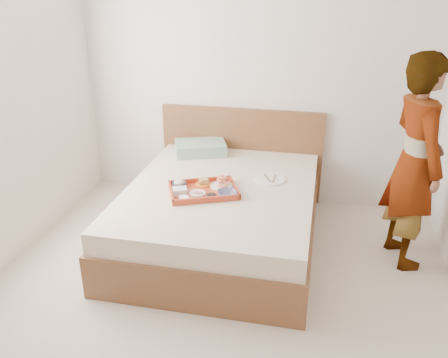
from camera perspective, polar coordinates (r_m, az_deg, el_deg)
ground at (r=3.38m, az=-2.01°, el=-16.41°), size 3.50×4.00×0.01m
wall_back at (r=4.63m, az=3.95°, el=12.72°), size 3.50×0.01×2.60m
bed at (r=4.07m, az=-0.39°, el=-4.36°), size 1.65×2.00×0.53m
headboard at (r=4.85m, az=2.11°, el=3.13°), size 1.65×0.06×0.95m
pillow at (r=4.68m, az=-2.89°, el=3.80°), size 0.58×0.48×0.12m
tray at (r=3.84m, az=-2.54°, el=-1.34°), size 0.66×0.58×0.05m
prawn_plate at (r=3.92m, az=-0.31°, el=-0.84°), size 0.25×0.25×0.01m
navy_bowl_big at (r=3.75m, az=0.37°, el=-1.79°), size 0.20×0.20×0.04m
sauce_dish at (r=3.71m, az=-1.52°, el=-2.14°), size 0.10×0.10×0.03m
meat_plate at (r=3.80m, az=-3.26°, el=-1.73°), size 0.18×0.18×0.01m
bread_plate at (r=3.96m, az=-2.53°, el=-0.64°), size 0.17×0.17×0.01m
salad_bowl at (r=3.93m, az=-5.47°, el=-0.69°), size 0.16×0.16×0.04m
plastic_tub at (r=3.80m, az=-5.40°, el=-1.47°), size 0.14×0.13×0.05m
cheese_round at (r=3.70m, az=-4.88°, el=-2.37°), size 0.10×0.10×0.03m
dinner_plate at (r=4.10m, az=5.68°, el=-0.04°), size 0.29×0.29×0.01m
person at (r=3.88m, az=22.22°, el=1.81°), size 0.57×0.71×1.69m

